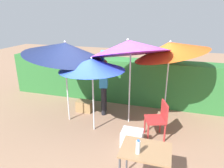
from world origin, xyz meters
TOP-DOWN VIEW (x-y plane):
  - ground_plane at (0.00, 0.00)m, footprint 24.00×24.00m
  - hedge_row at (0.00, 1.88)m, footprint 8.00×0.70m
  - umbrella_rainbow at (1.31, 1.12)m, footprint 1.95×1.92m
  - umbrella_orange at (0.38, 0.46)m, footprint 2.01×1.96m
  - umbrella_yellow at (-0.34, -0.15)m, footprint 1.53×1.53m
  - umbrella_navy at (-1.18, 0.15)m, footprint 2.04×2.01m
  - person_vendor at (-0.40, 0.81)m, footprint 0.30×0.56m
  - chair_plastic at (1.22, -0.03)m, footprint 0.56×0.56m
  - cooler_box at (0.71, -0.52)m, footprint 0.46×0.37m
  - crate_cardboard at (-0.98, 0.73)m, footprint 0.47×0.30m
  - folding_table at (1.13, -1.58)m, footprint 0.80×0.60m
  - bottle_water at (1.02, -1.71)m, footprint 0.07×0.07m

SIDE VIEW (x-z plane):
  - ground_plane at x=0.00m, z-range 0.00..0.00m
  - crate_cardboard at x=-0.98m, z-range 0.00..0.32m
  - cooler_box at x=0.71m, z-range 0.00..0.36m
  - chair_plastic at x=1.22m, z-range 0.07..0.96m
  - folding_table at x=1.13m, z-range 0.28..1.02m
  - hedge_row at x=0.00m, z-range 0.00..1.39m
  - bottle_water at x=1.02m, z-range 0.73..0.97m
  - person_vendor at x=-0.40m, z-range -0.01..1.87m
  - umbrella_yellow at x=-0.34m, z-range 0.75..2.61m
  - umbrella_rainbow at x=1.31m, z-range 0.77..3.08m
  - umbrella_navy at x=-1.18m, z-range 0.79..3.06m
  - umbrella_orange at x=0.38m, z-range 0.76..3.27m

